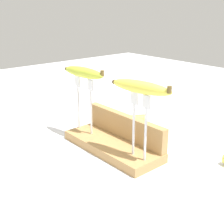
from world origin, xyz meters
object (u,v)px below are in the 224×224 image
at_px(fork_stand_left, 84,100).
at_px(fork_stand_right, 140,120).
at_px(banana_raised_left, 84,72).
at_px(fork_fallen_near, 62,107).
at_px(banana_chunk_near, 139,120).
at_px(banana_raised_right, 141,87).

xyz_separation_m(fork_stand_left, fork_stand_right, (0.26, -0.00, 0.00)).
bearing_deg(banana_raised_left, fork_fallen_near, 161.15).
relative_size(fork_stand_right, banana_chunk_near, 2.96).
relative_size(fork_stand_left, banana_raised_right, 0.98).
bearing_deg(fork_fallen_near, fork_stand_right, -10.92).
relative_size(fork_stand_left, banana_raised_left, 1.02).
height_order(banana_raised_left, banana_chunk_near, banana_raised_left).
distance_m(fork_stand_left, banana_raised_right, 0.28).
distance_m(fork_stand_right, banana_chunk_near, 0.35).
height_order(fork_stand_right, banana_raised_left, banana_raised_left).
height_order(banana_raised_left, banana_raised_right, banana_raised_right).
bearing_deg(fork_stand_right, fork_fallen_near, 169.08).
bearing_deg(banana_chunk_near, banana_raised_right, -45.51).
xyz_separation_m(fork_stand_right, banana_raised_left, (-0.26, -0.00, 0.09)).
relative_size(fork_stand_right, banana_raised_left, 1.03).
xyz_separation_m(banana_raised_right, banana_chunk_near, (-0.23, 0.23, -0.22)).
distance_m(fork_stand_right, fork_fallen_near, 0.62).
relative_size(fork_stand_left, fork_fallen_near, 1.20).
bearing_deg(fork_stand_left, banana_raised_right, -0.00).
relative_size(banana_raised_left, banana_chunk_near, 2.88).
height_order(fork_stand_left, banana_chunk_near, fork_stand_left).
relative_size(fork_stand_right, banana_raised_right, 0.99).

